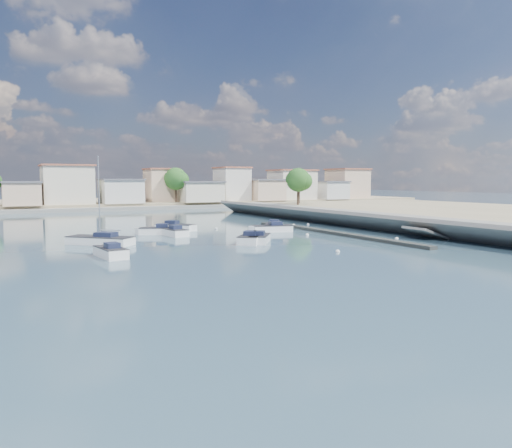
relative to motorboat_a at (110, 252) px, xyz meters
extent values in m
plane|color=#273E4E|center=(20.25, 33.34, -0.38)|extent=(400.00, 400.00, 0.00)
cube|color=slate|center=(38.75, 6.34, 0.52)|extent=(5.00, 90.00, 1.80)
cube|color=slate|center=(34.40, 6.34, 0.52)|extent=(4.17, 90.00, 2.86)
cube|color=slate|center=(34.25, -2.66, 0.02)|extent=(5.31, 3.50, 1.94)
cube|color=black|center=(27.25, 3.34, -0.20)|extent=(1.00, 26.00, 0.35)
cube|color=black|center=(26.75, 17.34, -0.23)|extent=(2.00, 8.05, 0.30)
cube|color=gray|center=(20.25, 85.34, 0.32)|extent=(160.00, 40.00, 1.40)
cube|color=slate|center=(20.25, 64.34, 0.02)|extent=(160.00, 2.50, 0.80)
cube|color=beige|center=(-3.75, 68.34, 3.27)|extent=(7.00, 8.00, 4.50)
cube|color=#595960|center=(-3.75, 68.34, 5.70)|extent=(7.42, 8.48, 0.35)
cube|color=beige|center=(5.25, 70.34, 5.02)|extent=(10.00, 9.00, 8.00)
cube|color=#99513D|center=(5.25, 70.34, 9.20)|extent=(10.60, 9.54, 0.35)
cube|color=silver|center=(16.25, 69.34, 3.52)|extent=(8.50, 8.50, 5.00)
cube|color=#595960|center=(16.25, 69.34, 6.20)|extent=(9.01, 9.01, 0.35)
cube|color=beige|center=(26.25, 72.34, 4.77)|extent=(6.50, 7.50, 7.50)
cube|color=#99513D|center=(26.25, 72.34, 8.70)|extent=(6.89, 7.95, 0.35)
cube|color=beige|center=(34.25, 68.34, 3.27)|extent=(9.50, 9.00, 4.50)
cube|color=#595960|center=(34.25, 68.34, 5.70)|extent=(10.07, 9.54, 0.35)
cube|color=silver|center=(44.25, 71.34, 5.02)|extent=(7.00, 8.00, 8.00)
cube|color=#99513D|center=(44.25, 71.34, 9.20)|extent=(7.42, 8.48, 0.35)
cube|color=beige|center=(52.25, 69.34, 3.52)|extent=(8.00, 9.00, 5.00)
cube|color=#595960|center=(52.25, 69.34, 6.20)|extent=(8.48, 9.54, 0.35)
cube|color=beige|center=(61.25, 70.34, 4.77)|extent=(10.50, 8.50, 7.50)
cube|color=#99513D|center=(61.25, 70.34, 8.70)|extent=(11.13, 9.01, 0.35)
cube|color=silver|center=(72.25, 68.34, 3.27)|extent=(7.50, 7.50, 4.50)
cube|color=#595960|center=(72.25, 68.34, 5.70)|extent=(7.95, 7.95, 0.35)
cube|color=beige|center=(80.25, 71.34, 5.02)|extent=(9.00, 9.50, 8.00)
cube|color=#99513D|center=(80.25, 71.34, 9.20)|extent=(9.54, 10.07, 0.35)
cylinder|color=#38281E|center=(8.25, 71.34, 2.48)|extent=(0.44, 0.44, 2.93)
sphere|color=#26541C|center=(8.25, 71.34, 5.38)|extent=(4.16, 4.16, 4.16)
sphere|color=#26541C|center=(9.03, 70.82, 5.18)|extent=(3.12, 3.12, 3.12)
sphere|color=#26541C|center=(7.60, 71.73, 5.51)|extent=(2.86, 2.86, 2.86)
cylinder|color=#38281E|center=(28.25, 67.34, 2.82)|extent=(0.44, 0.44, 3.60)
sphere|color=#26541C|center=(28.25, 67.34, 6.38)|extent=(5.12, 5.12, 5.12)
sphere|color=#26541C|center=(29.21, 66.70, 6.14)|extent=(3.84, 3.84, 3.84)
sphere|color=#26541C|center=(27.45, 67.82, 6.54)|extent=(3.52, 3.52, 3.52)
cylinder|color=#38281E|center=(44.25, 70.34, 2.60)|extent=(0.44, 0.44, 3.15)
sphere|color=#26541C|center=(44.25, 70.34, 5.71)|extent=(4.48, 4.48, 4.48)
sphere|color=#26541C|center=(45.09, 69.78, 5.50)|extent=(3.36, 3.36, 3.36)
sphere|color=#26541C|center=(43.55, 70.76, 5.85)|extent=(3.08, 3.08, 3.08)
cylinder|color=#38281E|center=(60.25, 69.34, 2.37)|extent=(0.44, 0.44, 2.70)
sphere|color=#26541C|center=(60.25, 69.34, 5.04)|extent=(3.84, 3.84, 3.84)
sphere|color=#26541C|center=(60.97, 68.86, 4.86)|extent=(2.88, 2.88, 2.88)
sphere|color=#26541C|center=(59.65, 69.70, 5.16)|extent=(2.64, 2.64, 2.64)
cylinder|color=#38281E|center=(42.25, 37.34, 3.00)|extent=(0.44, 0.44, 3.15)
sphere|color=#26541C|center=(42.25, 37.34, 6.11)|extent=(4.48, 4.48, 4.48)
sphere|color=#26541C|center=(43.09, 36.78, 5.90)|extent=(3.36, 3.36, 3.36)
sphere|color=#26541C|center=(41.55, 37.76, 6.25)|extent=(3.08, 3.08, 3.08)
cylinder|color=#38281E|center=(46.25, 43.34, 2.88)|extent=(0.44, 0.44, 2.93)
sphere|color=#26541C|center=(46.25, 43.34, 5.78)|extent=(4.16, 4.16, 4.16)
sphere|color=#26541C|center=(47.03, 42.82, 5.58)|extent=(3.12, 3.12, 3.12)
sphere|color=#26541C|center=(45.60, 43.73, 5.91)|extent=(2.86, 2.86, 2.86)
cube|color=white|center=(0.03, -0.24, -0.08)|extent=(2.18, 4.47, 1.00)
cube|color=white|center=(-0.19, 1.60, -0.08)|extent=(1.67, 1.67, 1.00)
cube|color=#262628|center=(0.03, -0.24, 0.42)|extent=(2.21, 4.48, 0.08)
cube|color=#1D243E|center=(0.08, -0.66, 0.66)|extent=(1.19, 1.41, 0.48)
cube|color=white|center=(15.58, 2.55, -0.08)|extent=(3.98, 4.55, 1.00)
cube|color=white|center=(16.68, 4.05, -0.08)|extent=(1.42, 1.42, 1.00)
cube|color=#262628|center=(15.58, 2.55, 0.42)|extent=(4.01, 4.57, 0.08)
cube|color=#1D243E|center=(15.33, 2.20, 0.66)|extent=(1.65, 1.70, 0.48)
cube|color=white|center=(22.05, 11.41, -0.08)|extent=(5.17, 2.89, 1.00)
cube|color=white|center=(19.99, 11.88, -0.08)|extent=(1.81, 1.81, 1.00)
cube|color=#262628|center=(22.05, 11.41, 0.42)|extent=(5.18, 2.93, 0.08)
cube|color=#1D243E|center=(22.53, 11.31, 0.66)|extent=(1.68, 1.45, 0.48)
cube|color=white|center=(23.33, 13.30, -0.08)|extent=(4.57, 5.25, 1.00)
cube|color=white|center=(22.09, 11.57, -0.08)|extent=(1.66, 1.66, 1.00)
cube|color=#262628|center=(23.33, 13.30, 0.42)|extent=(4.60, 5.27, 0.08)
cube|color=#1D243E|center=(23.62, 13.71, 0.66)|extent=(1.90, 1.96, 0.48)
cube|color=white|center=(9.81, 12.81, -0.08)|extent=(2.28, 4.58, 1.00)
cube|color=white|center=(9.57, 14.68, -0.08)|extent=(1.73, 1.73, 1.00)
cube|color=#262628|center=(9.81, 12.81, 0.42)|extent=(2.31, 4.58, 0.08)
cube|color=#1D243E|center=(9.86, 12.37, 0.66)|extent=(1.24, 1.44, 0.48)
cube|color=white|center=(8.68, 15.17, -0.08)|extent=(4.78, 3.41, 1.00)
cube|color=white|center=(6.94, 15.93, -0.08)|extent=(1.62, 1.62, 1.00)
cube|color=#262628|center=(8.68, 15.17, 0.42)|extent=(4.79, 3.44, 0.08)
cube|color=#1D243E|center=(9.08, 14.99, 0.66)|extent=(1.66, 1.54, 0.48)
cube|color=white|center=(11.96, 18.71, -0.08)|extent=(4.75, 5.07, 1.00)
cube|color=white|center=(13.38, 17.05, -0.08)|extent=(1.44, 1.44, 1.00)
cube|color=#262628|center=(11.96, 18.71, 0.42)|extent=(4.78, 5.10, 0.08)
cube|color=#1D243E|center=(11.63, 19.09, 0.66)|extent=(1.89, 1.92, 0.48)
cube|color=white|center=(14.89, 2.99, -0.08)|extent=(4.73, 5.16, 1.00)
cube|color=white|center=(16.26, 4.67, -0.08)|extent=(1.53, 1.53, 1.00)
cube|color=#262628|center=(14.89, 2.99, 0.42)|extent=(4.76, 5.19, 0.08)
cube|color=#1D243E|center=(14.57, 2.60, 0.66)|extent=(1.91, 1.95, 0.48)
cube|color=white|center=(0.77, 8.56, -0.08)|extent=(6.33, 6.36, 1.00)
cube|color=white|center=(-1.32, 10.66, -0.08)|extent=(1.59, 1.59, 1.00)
cube|color=#262628|center=(0.77, 8.56, 0.42)|extent=(6.36, 6.39, 0.08)
cube|color=#1D243E|center=(1.24, 8.08, 0.66)|extent=(2.41, 2.41, 0.48)
cylinder|color=silver|center=(0.77, 8.56, 4.42)|extent=(0.12, 0.12, 8.00)
cylinder|color=silver|center=(1.61, 7.71, 1.12)|extent=(1.75, 1.76, 0.08)
sphere|color=white|center=(30.17, -1.74, -0.33)|extent=(0.40, 0.40, 0.40)
sphere|color=white|center=(23.65, 5.93, -0.33)|extent=(0.40, 0.40, 0.40)
sphere|color=white|center=(18.58, -6.69, -0.33)|extent=(0.40, 0.40, 0.40)
sphere|color=white|center=(31.46, 17.55, -0.33)|extent=(0.40, 0.40, 0.40)
sphere|color=white|center=(17.27, 17.92, -0.33)|extent=(0.40, 0.40, 0.40)
sphere|color=white|center=(29.08, 17.71, -0.33)|extent=(0.40, 0.40, 0.40)
camera|label=1|loc=(-8.26, -42.39, 6.01)|focal=35.00mm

